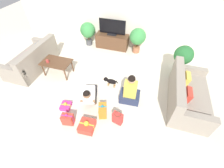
# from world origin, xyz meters

# --- Properties ---
(ground_plane) EXTENTS (16.00, 16.00, 0.00)m
(ground_plane) POSITION_xyz_m (0.00, 0.00, 0.00)
(ground_plane) COLOR beige
(wall_back) EXTENTS (8.40, 0.06, 2.60)m
(wall_back) POSITION_xyz_m (0.00, 2.63, 1.30)
(wall_back) COLOR silver
(wall_back) RESTS_ON ground_plane
(sofa_left) EXTENTS (0.91, 1.81, 0.82)m
(sofa_left) POSITION_xyz_m (-2.39, 0.39, 0.29)
(sofa_left) COLOR gray
(sofa_left) RESTS_ON ground_plane
(sofa_right) EXTENTS (0.91, 1.81, 0.82)m
(sofa_right) POSITION_xyz_m (2.39, 0.24, 0.29)
(sofa_right) COLOR gray
(sofa_right) RESTS_ON ground_plane
(coffee_table) EXTENTS (0.89, 0.57, 0.46)m
(coffee_table) POSITION_xyz_m (-1.43, 0.33, 0.41)
(coffee_table) COLOR brown
(coffee_table) RESTS_ON ground_plane
(tv_console) EXTENTS (1.24, 0.44, 0.54)m
(tv_console) POSITION_xyz_m (-0.24, 2.34, 0.27)
(tv_console) COLOR brown
(tv_console) RESTS_ON ground_plane
(tv) EXTENTS (0.98, 0.20, 0.57)m
(tv) POSITION_xyz_m (-0.24, 2.34, 0.79)
(tv) COLOR black
(tv) RESTS_ON tv_console
(potted_plant_corner_right) EXTENTS (0.57, 0.57, 0.95)m
(potted_plant_corner_right) POSITION_xyz_m (2.25, 1.50, 0.63)
(potted_plant_corner_right) COLOR #336B84
(potted_plant_corner_right) RESTS_ON ground_plane
(potted_plant_back_left) EXTENTS (0.57, 0.57, 0.90)m
(potted_plant_back_left) POSITION_xyz_m (-1.21, 2.29, 0.58)
(potted_plant_back_left) COLOR #4C4C51
(potted_plant_back_left) RESTS_ON ground_plane
(potted_plant_back_right) EXTENTS (0.58, 0.58, 0.92)m
(potted_plant_back_right) POSITION_xyz_m (0.73, 2.29, 0.59)
(potted_plant_back_right) COLOR #A36042
(potted_plant_back_right) RESTS_ON ground_plane
(person_kneeling) EXTENTS (0.50, 0.79, 0.74)m
(person_kneeling) POSITION_xyz_m (0.00, -0.49, 0.32)
(person_kneeling) COLOR #23232D
(person_kneeling) RESTS_ON ground_plane
(person_sitting) EXTENTS (0.55, 0.50, 0.92)m
(person_sitting) POSITION_xyz_m (0.98, -0.12, 0.33)
(person_sitting) COLOR #283351
(person_sitting) RESTS_ON ground_plane
(dog) EXTENTS (0.46, 0.15, 0.28)m
(dog) POSITION_xyz_m (0.32, 0.27, 0.18)
(dog) COLOR black
(dog) RESTS_ON ground_plane
(gift_box_a) EXTENTS (0.37, 0.37, 0.27)m
(gift_box_a) POSITION_xyz_m (0.22, -1.23, 0.10)
(gift_box_a) COLOR red
(gift_box_a) RESTS_ON ground_plane
(gift_box_b) EXTENTS (0.29, 0.21, 0.35)m
(gift_box_b) POSITION_xyz_m (-0.26, -1.22, 0.15)
(gift_box_b) COLOR red
(gift_box_b) RESTS_ON ground_plane
(gift_box_c) EXTENTS (0.29, 0.31, 0.18)m
(gift_box_c) POSITION_xyz_m (-0.55, -0.83, 0.06)
(gift_box_c) COLOR #CC3389
(gift_box_c) RESTS_ON ground_plane
(gift_box_d) EXTENTS (0.27, 0.34, 0.37)m
(gift_box_d) POSITION_xyz_m (0.45, -0.76, 0.16)
(gift_box_d) COLOR orange
(gift_box_d) RESTS_ON ground_plane
(gift_bag_a) EXTENTS (0.26, 0.19, 0.35)m
(gift_bag_a) POSITION_xyz_m (0.85, -0.86, 0.17)
(gift_bag_a) COLOR red
(gift_bag_a) RESTS_ON ground_plane
(mug) EXTENTS (0.12, 0.08, 0.09)m
(mug) POSITION_xyz_m (-1.65, 0.22, 0.51)
(mug) COLOR #B23D38
(mug) RESTS_ON coffee_table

